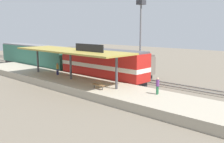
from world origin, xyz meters
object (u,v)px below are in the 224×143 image
passenger_carriage_single (35,56)px  light_mast (141,22)px  person_waiting (158,85)px  platform_bench (98,85)px  locomotive (102,65)px  person_walking (57,68)px  freight_car (118,64)px

passenger_carriage_single → light_mast: size_ratio=1.71×
person_waiting → platform_bench: bearing=112.6°
passenger_carriage_single → light_mast: (7.80, -18.70, 6.08)m
locomotive → person_waiting: bearing=-107.1°
platform_bench → person_walking: (1.97, 10.39, 0.51)m
platform_bench → freight_car: bearing=32.1°
platform_bench → person_waiting: bearing=-67.4°
person_walking → person_waiting: bearing=-88.2°
locomotive → person_walking: locomotive is taller
person_waiting → locomotive: bearing=72.9°
person_walking → passenger_carriage_single: bearing=72.9°
locomotive → freight_car: 4.76m
freight_car → light_mast: bearing=-30.1°
light_mast → person_walking: bearing=154.7°
freight_car → person_waiting: size_ratio=7.02×
freight_car → person_walking: size_ratio=7.02×
locomotive → light_mast: bearing=-5.2°
platform_bench → locomotive: size_ratio=0.12×
platform_bench → person_walking: 10.58m
platform_bench → passenger_carriage_single: bearing=75.7°
person_waiting → person_walking: (-0.50, 16.33, 0.00)m
platform_bench → light_mast: 16.22m
locomotive → person_walking: (-4.03, 4.88, -0.56)m
platform_bench → passenger_carriage_single: passenger_carriage_single is taller
light_mast → person_walking: light_mast is taller
freight_car → person_waiting: bearing=-122.8°
light_mast → person_waiting: size_ratio=6.84×
locomotive → passenger_carriage_single: (0.00, 18.00, -0.10)m
locomotive → person_walking: 6.36m
passenger_carriage_single → light_mast: light_mast is taller
locomotive → person_walking: size_ratio=8.44×
locomotive → passenger_carriage_single: bearing=90.0°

